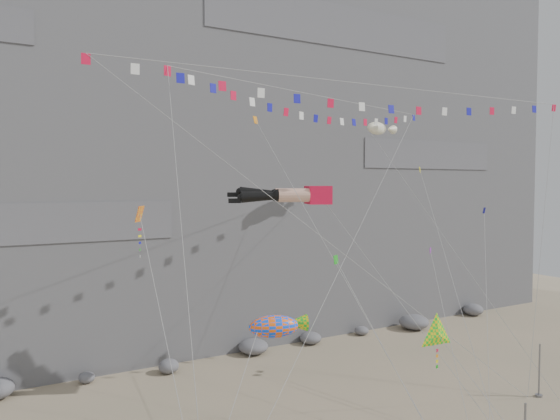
{
  "coord_description": "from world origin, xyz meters",
  "views": [
    {
      "loc": [
        -21.56,
        -24.91,
        14.86
      ],
      "look_at": [
        -1.93,
        9.0,
        12.99
      ],
      "focal_mm": 35.0,
      "sensor_mm": 36.0,
      "label": 1
    }
  ],
  "objects": [
    {
      "name": "legs_kite",
      "position": [
        -2.08,
        7.29,
        14.09
      ],
      "size": [
        9.05,
        18.24,
        20.85
      ],
      "rotation": [
        0.0,
        0.0,
        -0.37
      ],
      "color": "red",
      "rests_on": "ground"
    },
    {
      "name": "flag_banner_upper",
      "position": [
        1.36,
        8.43,
        21.25
      ],
      "size": [
        27.89,
        17.51,
        28.84
      ],
      "color": "red",
      "rests_on": "ground"
    },
    {
      "name": "blimp_windsock",
      "position": [
        9.93,
        12.47,
        19.7
      ],
      "size": [
        5.65,
        16.52,
        25.14
      ],
      "color": "#F2EDC7",
      "rests_on": "ground"
    },
    {
      "name": "anchor_pole_right",
      "position": [
        12.88,
        -1.57,
        1.86
      ],
      "size": [
        0.12,
        0.12,
        3.73
      ],
      "primitive_type": "cylinder",
      "color": "slate",
      "rests_on": "ground"
    },
    {
      "name": "small_kite_a",
      "position": [
        -4.31,
        7.73,
        18.76
      ],
      "size": [
        4.88,
        14.4,
        23.94
      ],
      "color": "orange",
      "rests_on": "ground"
    },
    {
      "name": "talus_boulders",
      "position": [
        0.0,
        17.0,
        0.6
      ],
      "size": [
        60.0,
        3.0,
        1.2
      ],
      "primitive_type": null,
      "color": "slate",
      "rests_on": "ground"
    },
    {
      "name": "harlequin_kite",
      "position": [
        -13.32,
        4.59,
        13.18
      ],
      "size": [
        1.91,
        10.61,
        16.29
      ],
      "color": "red",
      "rests_on": "ground"
    },
    {
      "name": "small_kite_e",
      "position": [
        12.53,
        3.04,
        12.54
      ],
      "size": [
        9.76,
        8.84,
        17.76
      ],
      "color": "#1412A3",
      "rests_on": "ground"
    },
    {
      "name": "small_kite_b",
      "position": [
        8.68,
        4.65,
        9.6
      ],
      "size": [
        6.43,
        9.78,
        14.66
      ],
      "color": "purple",
      "rests_on": "ground"
    },
    {
      "name": "small_kite_c",
      "position": [
        -2.81,
        0.79,
        10.29
      ],
      "size": [
        2.9,
        7.71,
        12.76
      ],
      "color": "#189D19",
      "rests_on": "ground"
    },
    {
      "name": "small_kite_d",
      "position": [
        9.21,
        6.29,
        15.56
      ],
      "size": [
        8.2,
        14.94,
        22.71
      ],
      "color": "yellow",
      "rests_on": "ground"
    },
    {
      "name": "delta_kite",
      "position": [
        1.78,
        -2.7,
        6.21
      ],
      "size": [
        2.91,
        6.49,
        8.82
      ],
      "color": "yellow",
      "rests_on": "ground"
    },
    {
      "name": "fish_windsock",
      "position": [
        -6.78,
        1.34,
        6.89
      ],
      "size": [
        8.88,
        6.21,
        10.82
      ],
      "color": "#FF5A0D",
      "rests_on": "ground"
    },
    {
      "name": "cliff",
      "position": [
        0.0,
        32.0,
        25.0
      ],
      "size": [
        80.0,
        28.0,
        50.0
      ],
      "primitive_type": "cube",
      "color": "slate",
      "rests_on": "ground"
    },
    {
      "name": "flag_banner_lower",
      "position": [
        1.77,
        2.81,
        21.25
      ],
      "size": [
        36.05,
        4.73,
        24.08
      ],
      "color": "red",
      "rests_on": "ground"
    }
  ]
}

